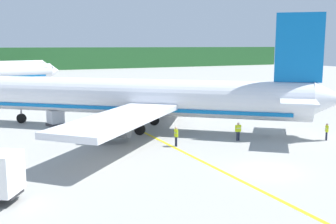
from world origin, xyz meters
TOP-DOWN VIEW (x-y plane):
  - ground at (0.00, 48.00)m, footprint 240.00×320.00m
  - distant_treeline at (0.00, 130.55)m, footprint 216.00×6.00m
  - airliner_foreground at (-2.90, 17.54)m, footprint 34.07×30.11m
  - cargo_container_near at (-10.53, 23.43)m, footprint 2.07×2.07m
  - crew_marshaller at (3.54, 8.62)m, footprint 0.62×0.30m
  - crew_loader_left at (-2.67, 9.24)m, footprint 0.26×0.63m
  - crew_loader_right at (11.18, 5.13)m, footprint 0.44×0.54m
  - apron_guide_line at (-3.04, 12.91)m, footprint 0.30×60.00m

SIDE VIEW (x-z plane):
  - ground at x=0.00m, z-range -0.20..0.00m
  - apron_guide_line at x=-3.04m, z-range 0.00..0.01m
  - cargo_container_near at x=-10.53m, z-range -0.05..1.83m
  - crew_loader_right at x=11.18m, z-range 0.14..1.77m
  - crew_marshaller at x=3.54m, z-range 0.16..1.89m
  - crew_loader_left at x=-2.67m, z-range 0.16..1.91m
  - airliner_foreground at x=-2.90m, z-range -2.56..9.34m
  - distant_treeline at x=0.00m, z-range 0.00..8.04m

